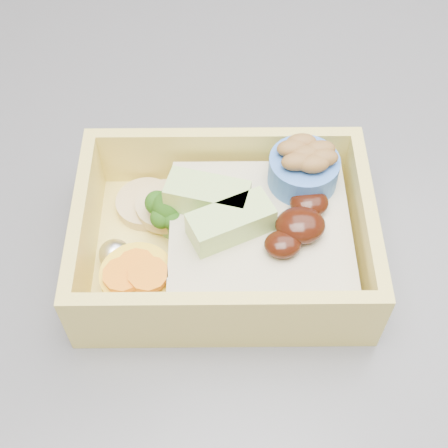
{
  "coord_description": "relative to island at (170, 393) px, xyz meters",
  "views": [
    {
      "loc": [
        0.05,
        -0.42,
        1.29
      ],
      "look_at": [
        0.07,
        -0.18,
        0.96
      ],
      "focal_mm": 50.0,
      "sensor_mm": 36.0,
      "label": 1
    }
  ],
  "objects": [
    {
      "name": "bento_box",
      "position": [
        0.07,
        -0.08,
        0.48
      ],
      "size": [
        0.21,
        0.16,
        0.07
      ],
      "rotation": [
        0.0,
        0.0,
        -0.08
      ],
      "color": "#EDD562",
      "rests_on": "island"
    },
    {
      "name": "island",
      "position": [
        0.0,
        0.0,
        0.0
      ],
      "size": [
        1.24,
        0.84,
        0.92
      ],
      "color": "brown",
      "rests_on": "ground"
    },
    {
      "name": "ground",
      "position": [
        0.0,
        0.1,
        -0.46
      ],
      "size": [
        3.5,
        3.5,
        0.0
      ],
      "primitive_type": "plane",
      "color": "beige",
      "rests_on": "ground"
    }
  ]
}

